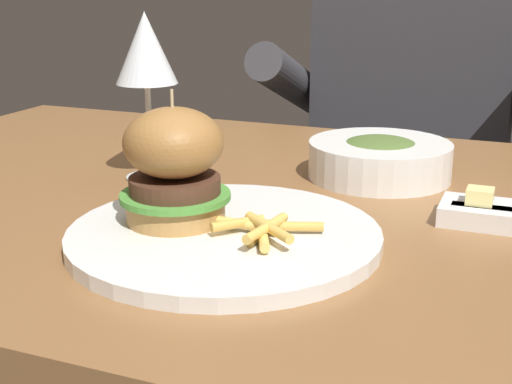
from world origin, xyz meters
TOP-DOWN VIEW (x-y plane):
  - dining_table at (0.00, 0.00)m, footprint 1.29×0.77m
  - main_plate at (-0.02, -0.15)m, footprint 0.29×0.29m
  - burger_sandwich at (-0.08, -0.14)m, footprint 0.11×0.11m
  - fries_pile at (0.02, -0.16)m, footprint 0.11×0.08m
  - wine_glass at (-0.20, 0.02)m, footprint 0.07×0.07m
  - butter_dish at (0.19, 0.00)m, footprint 0.07×0.06m
  - soup_bowl at (0.06, 0.13)m, footprint 0.17×0.17m
  - diner_person at (0.01, 0.66)m, footprint 0.51×0.36m

SIDE VIEW (x-z plane):
  - diner_person at x=0.01m, z-range -0.02..1.15m
  - dining_table at x=0.00m, z-range 0.27..1.01m
  - main_plate at x=-0.02m, z-range 0.74..0.75m
  - butter_dish at x=0.19m, z-range 0.73..0.77m
  - fries_pile at x=0.02m, z-range 0.75..0.77m
  - soup_bowl at x=0.06m, z-range 0.74..0.79m
  - burger_sandwich at x=-0.08m, z-range 0.75..0.87m
  - wine_glass at x=-0.20m, z-range 0.79..0.99m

